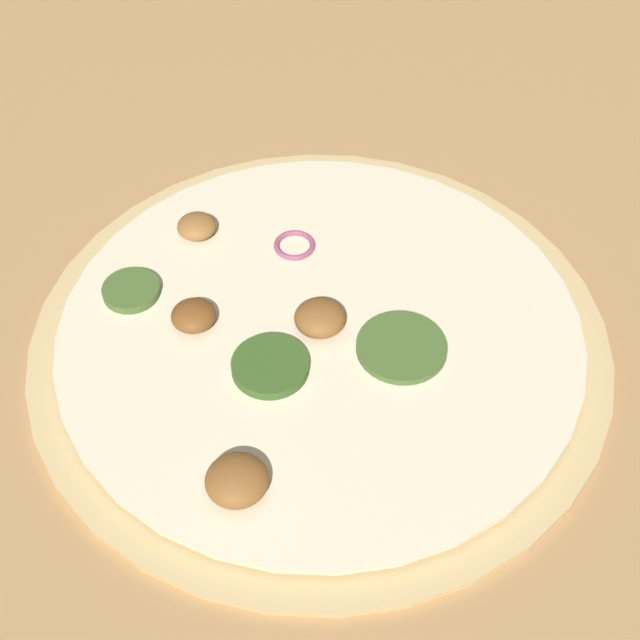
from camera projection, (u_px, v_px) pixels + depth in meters
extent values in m
plane|color=tan|center=(320.00, 340.00, 0.57)|extent=(3.00, 3.00, 0.00)
cylinder|color=#D6B77A|center=(320.00, 335.00, 0.56)|extent=(0.37, 0.37, 0.01)
cylinder|color=#EFE5C1|center=(320.00, 328.00, 0.56)|extent=(0.33, 0.33, 0.00)
ellipsoid|color=brown|center=(316.00, 316.00, 0.55)|extent=(0.03, 0.03, 0.02)
cylinder|color=#47662D|center=(131.00, 290.00, 0.57)|extent=(0.04, 0.04, 0.01)
ellipsoid|color=brown|center=(237.00, 480.00, 0.47)|extent=(0.03, 0.03, 0.02)
cylinder|color=#385B23|center=(270.00, 366.00, 0.53)|extent=(0.05, 0.05, 0.01)
cylinder|color=#47662D|center=(402.00, 347.00, 0.54)|extent=(0.06, 0.06, 0.00)
ellipsoid|color=#996633|center=(197.00, 226.00, 0.61)|extent=(0.03, 0.03, 0.01)
ellipsoid|color=brown|center=(193.00, 316.00, 0.55)|extent=(0.03, 0.03, 0.01)
torus|color=#A34C70|center=(294.00, 245.00, 0.60)|extent=(0.03, 0.03, 0.00)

